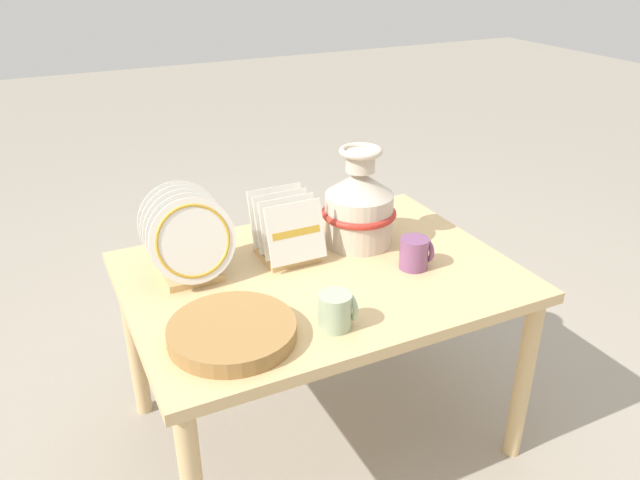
% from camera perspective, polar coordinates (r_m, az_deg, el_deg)
% --- Properties ---
extents(ground_plane, '(14.00, 14.00, 0.00)m').
position_cam_1_polar(ground_plane, '(2.32, 0.00, -16.92)').
color(ground_plane, gray).
extents(display_table, '(1.18, 0.86, 0.64)m').
position_cam_1_polar(display_table, '(1.98, 0.00, -4.80)').
color(display_table, tan).
rests_on(display_table, ground_plane).
extents(ceramic_vase, '(0.25, 0.25, 0.33)m').
position_cam_1_polar(ceramic_vase, '(2.07, 3.59, 3.23)').
color(ceramic_vase, beige).
rests_on(ceramic_vase, display_table).
extents(dish_rack_round_plates, '(0.26, 0.23, 0.27)m').
position_cam_1_polar(dish_rack_round_plates, '(1.90, -11.97, -0.04)').
color(dish_rack_round_plates, tan).
rests_on(dish_rack_round_plates, display_table).
extents(dish_rack_square_plates, '(0.19, 0.21, 0.21)m').
position_cam_1_polar(dish_rack_square_plates, '(2.00, -3.06, 0.43)').
color(dish_rack_square_plates, tan).
rests_on(dish_rack_square_plates, display_table).
extents(wicker_charger_stack, '(0.33, 0.33, 0.04)m').
position_cam_1_polar(wicker_charger_stack, '(1.64, -8.03, -8.30)').
color(wicker_charger_stack, olive).
rests_on(wicker_charger_stack, display_table).
extents(mug_sage_glaze, '(0.10, 0.09, 0.10)m').
position_cam_1_polar(mug_sage_glaze, '(1.66, 1.52, -6.46)').
color(mug_sage_glaze, '#9EB28E').
rests_on(mug_sage_glaze, display_table).
extents(mug_plum_glaze, '(0.10, 0.09, 0.10)m').
position_cam_1_polar(mug_plum_glaze, '(1.97, 8.70, -1.17)').
color(mug_plum_glaze, '#7A4770').
rests_on(mug_plum_glaze, display_table).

